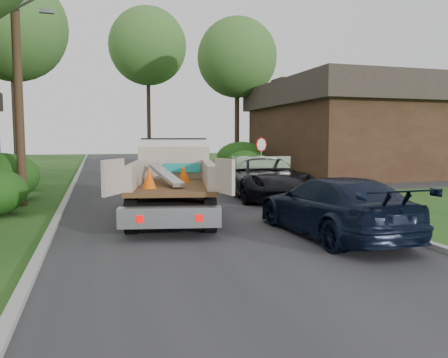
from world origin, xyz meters
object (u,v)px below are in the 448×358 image
object	(u,v)px
flatbed_truck	(174,172)
house_right	(343,127)
utility_pole	(18,59)
tree_right_far	(237,58)
black_pickup	(265,178)
navy_suv	(333,206)
stop_sign	(261,151)
tree_left_far	(12,27)
tree_center_far	(148,46)

from	to	relation	value
flatbed_truck	house_right	bearing A→B (deg)	52.97
utility_pole	house_right	distance (m)	20.66
tree_right_far	black_pickup	bearing A→B (deg)	-104.12
navy_suv	stop_sign	bearing A→B (deg)	-104.03
tree_right_far	flatbed_truck	world-z (taller)	tree_right_far
stop_sign	utility_pole	world-z (taller)	utility_pole
tree_left_far	black_pickup	bearing A→B (deg)	-48.39
tree_left_far	tree_right_far	distance (m)	15.31
tree_left_far	tree_right_far	size ratio (longest dim) A/B	1.06
utility_pole	black_pickup	world-z (taller)	utility_pole
tree_left_far	tree_right_far	world-z (taller)	tree_left_far
tree_left_far	tree_right_far	xyz separation A→B (m)	(15.00, 3.00, -0.50)
stop_sign	flatbed_truck	distance (m)	9.09
black_pickup	navy_suv	distance (m)	7.07
flatbed_truck	navy_suv	xyz separation A→B (m)	(3.15, -4.48, -0.58)
tree_center_far	black_pickup	distance (m)	27.49
house_right	tree_left_far	size ratio (longest dim) A/B	1.06
navy_suv	flatbed_truck	bearing A→B (deg)	-56.17
stop_sign	tree_left_far	bearing A→B (deg)	147.79
house_right	tree_center_far	world-z (taller)	tree_center_far
tree_left_far	flatbed_truck	bearing A→B (deg)	-65.18
black_pickup	tree_left_far	bearing A→B (deg)	135.77
flatbed_truck	black_pickup	size ratio (longest dim) A/B	1.14
tree_center_far	black_pickup	size ratio (longest dim) A/B	2.46
tree_center_far	navy_suv	size ratio (longest dim) A/B	2.86
tree_center_far	black_pickup	bearing A→B (deg)	-86.41
tree_right_far	black_pickup	size ratio (longest dim) A/B	1.94
tree_left_far	navy_suv	bearing A→B (deg)	-62.62
utility_pole	tree_right_far	world-z (taller)	tree_right_far
stop_sign	tree_right_far	xyz separation A→B (m)	(2.30, 11.00, 6.70)
utility_pole	flatbed_truck	size ratio (longest dim) A/B	1.47
tree_center_far	navy_suv	bearing A→B (deg)	-88.94
flatbed_truck	black_pickup	distance (m)	4.88
tree_center_far	flatbed_truck	world-z (taller)	tree_center_far
flatbed_truck	tree_right_far	bearing A→B (deg)	77.33
tree_left_far	navy_suv	world-z (taller)	tree_left_far
tree_right_far	navy_suv	distance (m)	24.29
utility_pole	tree_right_far	xyz separation A→B (m)	(12.98, 15.02, 3.31)
flatbed_truck	tree_center_far	bearing A→B (deg)	96.20
stop_sign	tree_center_far	world-z (taller)	tree_center_far
flatbed_truck	stop_sign	bearing A→B (deg)	62.07
utility_pole	tree_left_far	world-z (taller)	tree_left_far
flatbed_truck	black_pickup	xyz separation A→B (m)	(4.15, 2.52, -0.49)
stop_sign	tree_right_far	distance (m)	13.08
tree_left_far	navy_suv	distance (m)	23.46
flatbed_truck	navy_suv	size ratio (longest dim) A/B	1.33
tree_right_far	tree_center_far	distance (m)	11.68
black_pickup	utility_pole	bearing A→B (deg)	-178.87
black_pickup	navy_suv	world-z (taller)	black_pickup
stop_sign	black_pickup	bearing A→B (deg)	-109.57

